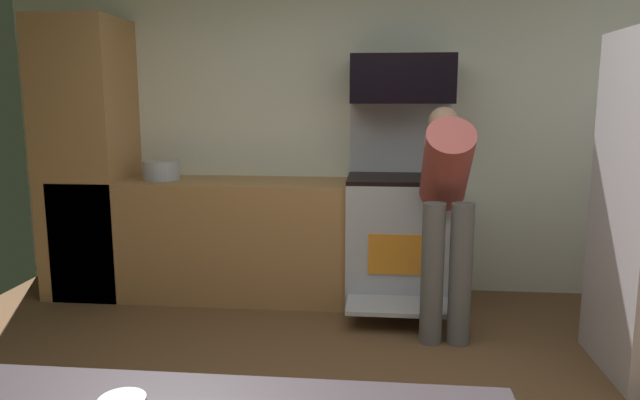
# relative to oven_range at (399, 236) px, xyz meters

# --- Properties ---
(wall_back) EXTENTS (5.20, 0.12, 2.60)m
(wall_back) POSITION_rel_oven_range_xyz_m (-0.48, 0.37, 0.79)
(wall_back) COLOR silver
(wall_back) RESTS_ON ground
(lower_cabinet_run) EXTENTS (2.40, 0.60, 0.90)m
(lower_cabinet_run) POSITION_rel_oven_range_xyz_m (-1.38, 0.01, -0.06)
(lower_cabinet_run) COLOR #AD7D4B
(lower_cabinet_run) RESTS_ON ground
(cabinet_column) EXTENTS (0.60, 0.60, 2.10)m
(cabinet_column) POSITION_rel_oven_range_xyz_m (-2.38, 0.01, 0.54)
(cabinet_column) COLOR #AD7D4B
(cabinet_column) RESTS_ON ground
(oven_range) EXTENTS (0.76, 0.99, 1.47)m
(oven_range) POSITION_rel_oven_range_xyz_m (0.00, 0.00, 0.00)
(oven_range) COLOR #B8BCC6
(oven_range) RESTS_ON ground
(microwave) EXTENTS (0.74, 0.38, 0.35)m
(microwave) POSITION_rel_oven_range_xyz_m (0.00, 0.09, 1.14)
(microwave) COLOR black
(microwave) RESTS_ON oven_range
(person_cook) EXTENTS (0.31, 0.66, 1.46)m
(person_cook) POSITION_rel_oven_range_xyz_m (0.26, -0.59, 0.37)
(person_cook) COLOR #5B5B5B
(person_cook) RESTS_ON ground
(stock_pot) EXTENTS (0.28, 0.28, 0.14)m
(stock_pot) POSITION_rel_oven_range_xyz_m (-1.81, 0.01, 0.47)
(stock_pot) COLOR #AEB6C5
(stock_pot) RESTS_ON lower_cabinet_run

